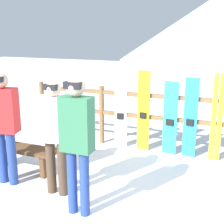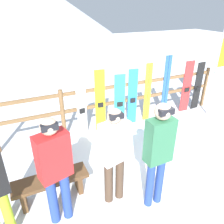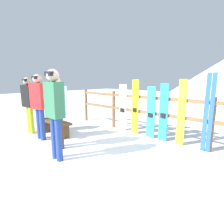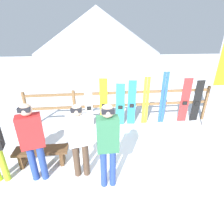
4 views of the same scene
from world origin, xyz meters
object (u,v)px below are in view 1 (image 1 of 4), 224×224
person_white (55,130)px  person_red (4,121)px  bench (24,153)px  snowboard_cyan (170,119)px  person_plaid_green (77,136)px  snowboard_yellow (143,111)px  snowboard_blue (190,118)px  ski_pair_yellow (217,118)px  snowboard_white (121,113)px

person_white → person_red: person_red is taller
bench → snowboard_cyan: size_ratio=0.85×
bench → person_white: (0.94, -0.44, 0.66)m
person_white → snowboard_cyan: size_ratio=1.18×
person_plaid_green → person_red: 1.47m
person_plaid_green → snowboard_yellow: 2.52m
bench → snowboard_blue: bearing=34.9°
person_white → snowboard_yellow: size_ratio=1.05×
person_white → person_plaid_green: (0.54, -0.35, 0.09)m
person_white → person_red: (-0.89, -0.02, 0.04)m
snowboard_blue → ski_pair_yellow: size_ratio=0.94×
snowboard_white → snowboard_blue: size_ratio=0.97×
person_plaid_green → person_red: size_ratio=1.03×
bench → snowboard_yellow: bearing=47.7°
snowboard_yellow → snowboard_blue: snowboard_yellow is taller
person_red → ski_pair_yellow: (2.89, 2.18, -0.21)m
snowboard_blue → person_plaid_green: bearing=-111.7°
person_red → ski_pair_yellow: person_red is taller
bench → snowboard_white: snowboard_white is taller
snowboard_cyan → ski_pair_yellow: (0.84, 0.00, 0.10)m
bench → snowboard_white: 2.08m
snowboard_white → person_red: bearing=-115.6°
person_plaid_green → snowboard_cyan: person_plaid_green is taller
snowboard_yellow → person_red: bearing=-124.9°
snowboard_cyan → snowboard_yellow: bearing=180.0°
person_white → ski_pair_yellow: bearing=47.2°
snowboard_cyan → snowboard_white: bearing=180.0°
person_white → snowboard_cyan: 2.47m
person_red → snowboard_cyan: bearing=46.7°
snowboard_yellow → snowboard_blue: size_ratio=1.06×
bench → snowboard_blue: (2.48, 1.72, 0.44)m
snowboard_blue → snowboard_yellow: bearing=180.0°
person_white → person_red: bearing=-178.9°
person_white → snowboard_yellow: bearing=73.7°
person_plaid_green → snowboard_white: size_ratio=1.23×
person_plaid_green → ski_pair_yellow: size_ratio=1.11×
snowboard_white → snowboard_blue: 1.38m
ski_pair_yellow → bench: bearing=-149.6°
snowboard_white → ski_pair_yellow: bearing=0.1°
bench → ski_pair_yellow: size_ratio=0.75×
snowboard_white → ski_pair_yellow: (1.85, 0.00, 0.08)m
person_red → snowboard_white: 2.43m
snowboard_yellow → snowboard_cyan: bearing=-0.0°
snowboard_cyan → ski_pair_yellow: bearing=0.2°
bench → ski_pair_yellow: 3.45m
person_white → person_red: 0.89m
person_white → snowboard_yellow: (0.63, 2.16, -0.18)m
snowboard_cyan → person_white: bearing=-118.3°
person_plaid_green → snowboard_blue: (1.00, 2.51, -0.32)m
person_plaid_green → ski_pair_yellow: bearing=59.8°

